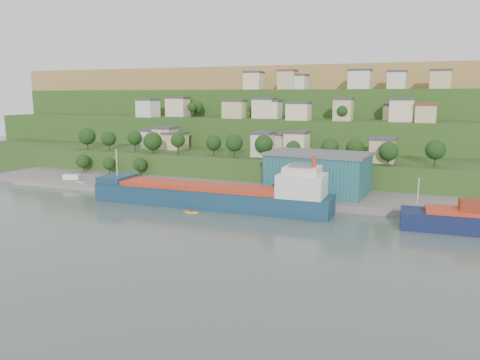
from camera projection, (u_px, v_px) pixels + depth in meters
The scene contains 10 objects.
ground at pixel (175, 211), 132.98m from camera, with size 500.00×500.00×0.00m, color #44534F.
quay at pixel (272, 197), 151.40m from camera, with size 220.00×26.00×4.00m, color slate.
pebble_beach at pixel (74, 184), 172.95m from camera, with size 40.00×18.00×2.40m, color slate.
hillside at pixel (310, 148), 287.39m from camera, with size 360.00×210.74×96.00m.
cargo_ship_near at pixel (216, 197), 136.96m from camera, with size 72.67×12.43×18.64m.
warehouse at pixel (318, 173), 146.76m from camera, with size 32.58×21.71×12.80m.
caravan at pixel (71, 178), 170.72m from camera, with size 5.69×2.37×2.65m, color white.
dinghy at pixel (80, 183), 165.61m from camera, with size 4.07×1.53×0.81m, color silver.
kayak_orange at pixel (190, 211), 131.58m from camera, with size 3.44×0.77×0.85m.
kayak_yellow at pixel (192, 212), 130.32m from camera, with size 3.38×1.84×0.85m.
Camera 1 is at (64.64, -113.47, 32.41)m, focal length 35.00 mm.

